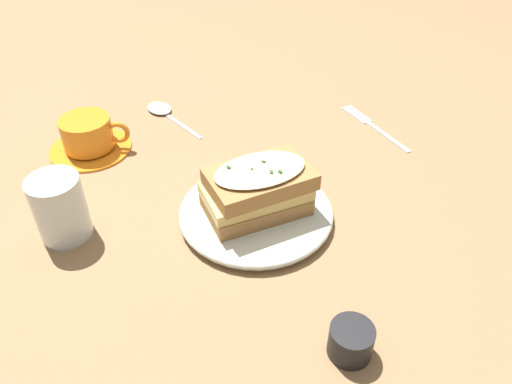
% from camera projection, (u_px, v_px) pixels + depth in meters
% --- Properties ---
extents(ground_plane, '(2.40, 2.40, 0.00)m').
position_uv_depth(ground_plane, '(244.00, 224.00, 0.75)').
color(ground_plane, olive).
extents(dinner_plate, '(0.23, 0.23, 0.02)m').
position_uv_depth(dinner_plate, '(256.00, 213.00, 0.76)').
color(dinner_plate, silver).
rests_on(dinner_plate, ground_plane).
extents(sandwich, '(0.18, 0.14, 0.08)m').
position_uv_depth(sandwich, '(258.00, 189.00, 0.73)').
color(sandwich, '#A37542').
rests_on(sandwich, dinner_plate).
extents(teacup_with_saucer, '(0.15, 0.15, 0.06)m').
position_uv_depth(teacup_with_saucer, '(89.00, 137.00, 0.89)').
color(teacup_with_saucer, orange).
rests_on(teacup_with_saucer, ground_plane).
extents(water_glass, '(0.07, 0.07, 0.10)m').
position_uv_depth(water_glass, '(60.00, 208.00, 0.71)').
color(water_glass, silver).
rests_on(water_glass, ground_plane).
extents(fork, '(0.10, 0.18, 0.00)m').
position_uv_depth(fork, '(368.00, 122.00, 0.98)').
color(fork, silver).
rests_on(fork, ground_plane).
extents(spoon, '(0.13, 0.15, 0.01)m').
position_uv_depth(spoon, '(162.00, 110.00, 1.01)').
color(spoon, silver).
rests_on(spoon, ground_plane).
extents(condiment_pot, '(0.05, 0.05, 0.04)m').
position_uv_depth(condiment_pot, '(351.00, 341.00, 0.57)').
color(condiment_pot, black).
rests_on(condiment_pot, ground_plane).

